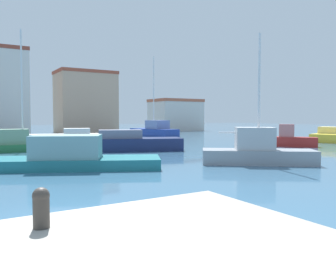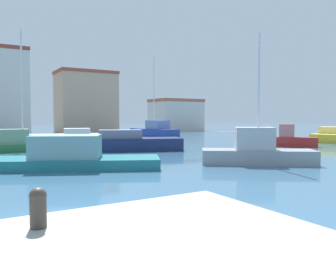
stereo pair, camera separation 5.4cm
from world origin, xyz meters
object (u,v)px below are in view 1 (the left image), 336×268
motorboat_navy_far_left (123,143)px  sailboat_blue_near_pier (155,130)px  motorboat_red_outer_mooring (290,139)px  motorboat_yellow_far_right (332,136)px  sailboat_green_behind_lamppost (20,144)px  motorboat_white_distant_east (69,135)px  sailboat_grey_inner_mooring (257,151)px  motorboat_teal_mid_harbor (68,157)px  mooring_bollard (41,206)px

motorboat_navy_far_left → sailboat_blue_near_pier: bearing=54.1°
motorboat_red_outer_mooring → motorboat_yellow_far_right: 9.36m
sailboat_blue_near_pier → motorboat_yellow_far_right: bearing=-55.5°
sailboat_green_behind_lamppost → sailboat_blue_near_pier: bearing=33.1°
motorboat_white_distant_east → sailboat_grey_inner_mooring: bearing=-83.5°
motorboat_red_outer_mooring → motorboat_teal_mid_harbor: 19.40m
sailboat_blue_near_pier → sailboat_green_behind_lamppost: bearing=-146.9°
sailboat_grey_inner_mooring → motorboat_white_distant_east: 26.49m
mooring_bollard → motorboat_red_outer_mooring: 26.75m
motorboat_navy_far_left → motorboat_teal_mid_harbor: size_ratio=0.98×
motorboat_red_outer_mooring → sailboat_green_behind_lamppost: sailboat_green_behind_lamppost is taller
motorboat_navy_far_left → motorboat_white_distant_east: bearing=89.0°
mooring_bollard → sailboat_blue_near_pier: sailboat_blue_near_pier is taller
motorboat_yellow_far_right → sailboat_green_behind_lamppost: size_ratio=0.88×
mooring_bollard → sailboat_green_behind_lamppost: (2.66, 21.90, -0.74)m
motorboat_red_outer_mooring → motorboat_white_distant_east: motorboat_red_outer_mooring is taller
sailboat_grey_inner_mooring → sailboat_green_behind_lamppost: (-9.79, 13.90, -0.18)m
sailboat_blue_near_pier → sailboat_green_behind_lamppost: (-17.47, -11.39, -0.25)m
sailboat_green_behind_lamppost → motorboat_yellow_far_right: bearing=-10.7°
sailboat_green_behind_lamppost → sailboat_grey_inner_mooring: bearing=-54.8°
sailboat_green_behind_lamppost → motorboat_white_distant_east: 14.16m
motorboat_red_outer_mooring → motorboat_teal_mid_harbor: (-19.22, -2.63, -0.04)m
sailboat_blue_near_pier → sailboat_grey_inner_mooring: 26.42m
mooring_bollard → motorboat_navy_far_left: (9.18, 18.15, -0.69)m
sailboat_grey_inner_mooring → sailboat_green_behind_lamppost: 17.00m
mooring_bollard → sailboat_grey_inner_mooring: (12.45, 8.01, -0.55)m
motorboat_yellow_far_right → motorboat_teal_mid_harbor: size_ratio=0.87×
mooring_bollard → motorboat_teal_mid_harbor: 12.10m
motorboat_red_outer_mooring → motorboat_yellow_far_right: size_ratio=0.48×
motorboat_yellow_far_right → sailboat_green_behind_lamppost: bearing=169.3°
motorboat_red_outer_mooring → motorboat_yellow_far_right: motorboat_red_outer_mooring is taller
sailboat_blue_near_pier → sailboat_grey_inner_mooring: size_ratio=1.48×
mooring_bollard → sailboat_blue_near_pier: size_ratio=0.06×
sailboat_blue_near_pier → motorboat_teal_mid_harbor: sailboat_blue_near_pier is taller
motorboat_red_outer_mooring → motorboat_navy_far_left: 14.03m
motorboat_yellow_far_right → motorboat_white_distant_east: bearing=141.2°
motorboat_yellow_far_right → sailboat_green_behind_lamppost: 29.62m
motorboat_yellow_far_right → motorboat_red_outer_mooring: bearing=-166.6°
sailboat_grey_inner_mooring → sailboat_green_behind_lamppost: sailboat_green_behind_lamppost is taller
motorboat_yellow_far_right → sailboat_green_behind_lamppost: sailboat_green_behind_lamppost is taller
sailboat_blue_near_pier → motorboat_teal_mid_harbor: 27.38m
motorboat_red_outer_mooring → motorboat_yellow_far_right: (9.11, 2.16, -0.10)m
mooring_bollard → motorboat_navy_far_left: motorboat_navy_far_left is taller
mooring_bollard → motorboat_red_outer_mooring: size_ratio=0.16×
motorboat_navy_far_left → motorboat_white_distant_east: 16.18m
sailboat_grey_inner_mooring → motorboat_white_distant_east: sailboat_grey_inner_mooring is taller
mooring_bollard → motorboat_white_distant_east: 35.62m
motorboat_white_distant_east → motorboat_teal_mid_harbor: bearing=-104.9°
motorboat_red_outer_mooring → sailboat_blue_near_pier: bearing=97.5°
sailboat_grey_inner_mooring → sailboat_blue_near_pier: bearing=73.1°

